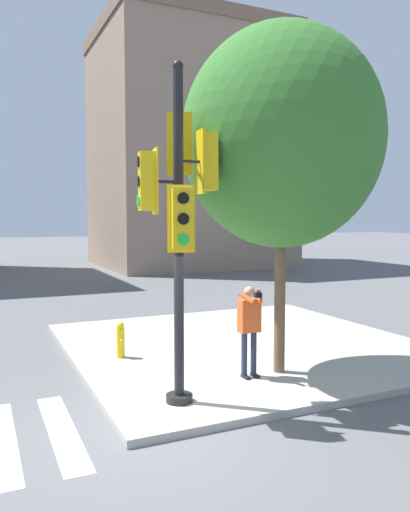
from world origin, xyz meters
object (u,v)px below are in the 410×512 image
(street_tree, at_px, (282,138))
(person_photographer, at_px, (250,323))
(traffic_signal_pole, at_px, (179,202))
(fire_hydrant, at_px, (121,340))

(street_tree, bearing_deg, person_photographer, -177.05)
(traffic_signal_pole, height_order, person_photographer, traffic_signal_pole)
(street_tree, xyz_separation_m, fire_hydrant, (-2.54, 2.26, -4.10))
(traffic_signal_pole, distance_m, person_photographer, 2.83)
(traffic_signal_pole, xyz_separation_m, street_tree, (2.34, 0.67, 1.25))
(street_tree, height_order, fire_hydrant, street_tree)
(traffic_signal_pole, distance_m, street_tree, 2.74)
(traffic_signal_pole, bearing_deg, fire_hydrant, 93.79)
(traffic_signal_pole, relative_size, street_tree, 0.83)
(street_tree, bearing_deg, fire_hydrant, 138.22)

